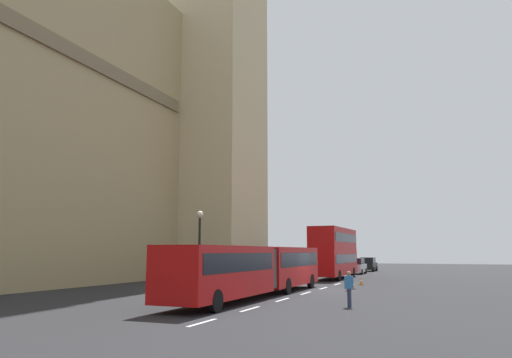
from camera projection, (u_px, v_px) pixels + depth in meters
The scene contains 11 objects.
ground_plane at pixel (316, 290), 32.60m from camera, with size 160.00×160.00×0.00m, color #262628.
lane_centre_marking at pixel (306, 293), 30.42m from camera, with size 29.80×0.16×0.01m.
articulated_bus at pixel (257, 266), 28.29m from camera, with size 18.74×2.54×2.90m.
double_decker_bus at pixel (334, 251), 47.26m from camera, with size 10.82×2.54×4.90m.
sedan_lead at pixel (356, 266), 56.75m from camera, with size 4.40×1.86×1.85m.
sedan_trailing at pixel (369, 264), 64.76m from camera, with size 4.40×1.86×1.85m.
traffic_cone_west at pixel (348, 287), 31.95m from camera, with size 0.36×0.36×0.58m.
traffic_cone_middle at pixel (353, 285), 33.74m from camera, with size 0.36×0.36×0.58m.
traffic_cone_east at pixel (361, 281), 37.98m from camera, with size 0.36×0.36×0.58m.
street_lamp at pixel (199, 245), 31.25m from camera, with size 0.44×0.44×5.27m.
pedestrian_near_cones at pixel (349, 288), 22.85m from camera, with size 0.36×0.41×1.69m.
Camera 1 is at (-32.47, -8.71, 2.61)m, focal length 33.66 mm.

